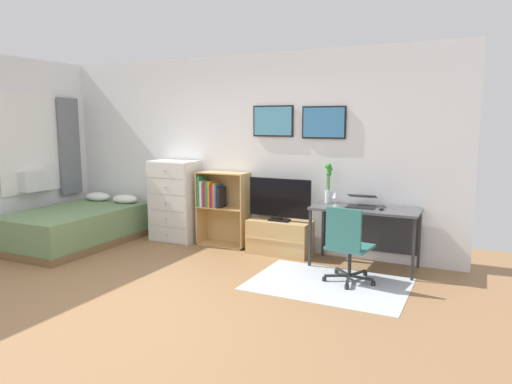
{
  "coord_description": "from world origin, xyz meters",
  "views": [
    {
      "loc": [
        3.12,
        -3.49,
        1.76
      ],
      "look_at": [
        0.68,
        1.5,
        0.93
      ],
      "focal_mm": 32.77,
      "sensor_mm": 36.0,
      "label": 1
    }
  ],
  "objects": [
    {
      "name": "ground_plane",
      "position": [
        0.0,
        0.0,
        0.0
      ],
      "size": [
        7.2,
        7.2,
        0.0
      ],
      "primitive_type": "plane",
      "color": "#936B44"
    },
    {
      "name": "wall_back_with_posters",
      "position": [
        0.01,
        2.43,
        1.36
      ],
      "size": [
        6.12,
        0.09,
        2.7
      ],
      "color": "white",
      "rests_on": "ground_plane"
    },
    {
      "name": "area_rug",
      "position": [
        1.67,
        1.29,
        0.0
      ],
      "size": [
        1.7,
        1.2,
        0.01
      ],
      "primitive_type": "cube",
      "color": "#B2B7BC",
      "rests_on": "ground_plane"
    },
    {
      "name": "bed",
      "position": [
        -2.17,
        1.36,
        0.26
      ],
      "size": [
        1.3,
        2.05,
        0.64
      ],
      "rotation": [
        0.0,
        0.0,
        0.02
      ],
      "color": "brown",
      "rests_on": "ground_plane"
    },
    {
      "name": "dresser",
      "position": [
        -1.0,
        2.15,
        0.6
      ],
      "size": [
        0.7,
        0.46,
        1.2
      ],
      "color": "silver",
      "rests_on": "ground_plane"
    },
    {
      "name": "bookshelf",
      "position": [
        -0.27,
        2.22,
        0.62
      ],
      "size": [
        0.75,
        0.3,
        1.06
      ],
      "color": "tan",
      "rests_on": "ground_plane"
    },
    {
      "name": "tv_stand",
      "position": [
        0.71,
        2.17,
        0.23
      ],
      "size": [
        0.85,
        0.41,
        0.46
      ],
      "color": "tan",
      "rests_on": "ground_plane"
    },
    {
      "name": "television",
      "position": [
        0.71,
        2.15,
        0.75
      ],
      "size": [
        0.88,
        0.16,
        0.57
      ],
      "color": "black",
      "rests_on": "tv_stand"
    },
    {
      "name": "desk",
      "position": [
        1.87,
        2.16,
        0.6
      ],
      "size": [
        1.28,
        0.58,
        0.74
      ],
      "color": "#4C4C4F",
      "rests_on": "ground_plane"
    },
    {
      "name": "office_chair",
      "position": [
        1.84,
        1.4,
        0.46
      ],
      "size": [
        0.57,
        0.58,
        0.86
      ],
      "rotation": [
        0.0,
        0.0,
        -0.14
      ],
      "color": "#232326",
      "rests_on": "ground_plane"
    },
    {
      "name": "laptop",
      "position": [
        1.8,
        2.15,
        0.8
      ],
      "size": [
        0.37,
        0.4,
        0.15
      ],
      "rotation": [
        0.0,
        0.0,
        0.09
      ],
      "color": "#333338",
      "rests_on": "desk"
    },
    {
      "name": "computer_mouse",
      "position": [
        2.07,
        2.03,
        0.76
      ],
      "size": [
        0.06,
        0.1,
        0.03
      ],
      "primitive_type": "ellipsoid",
      "color": "#262628",
      "rests_on": "desk"
    },
    {
      "name": "bamboo_vase",
      "position": [
        1.35,
        2.25,
        1.0
      ],
      "size": [
        0.1,
        0.1,
        0.51
      ],
      "color": "silver",
      "rests_on": "desk"
    },
    {
      "name": "wine_glass",
      "position": [
        1.51,
        2.02,
        0.87
      ],
      "size": [
        0.07,
        0.07,
        0.18
      ],
      "color": "silver",
      "rests_on": "desk"
    }
  ]
}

